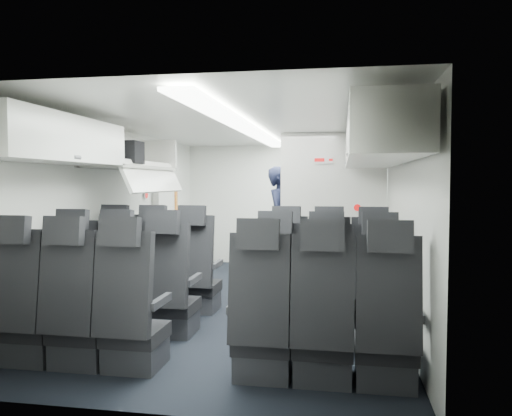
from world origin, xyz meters
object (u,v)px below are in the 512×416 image
(seat_row_front, at_px, (242,279))
(seat_row_rear, at_px, (195,324))
(seat_row_mid, at_px, (223,297))
(carry_on_bag, at_px, (122,153))
(flight_attendant, at_px, (281,222))
(boarding_door, at_px, (166,216))
(galley_unit, at_px, (333,213))

(seat_row_front, distance_m, seat_row_rear, 1.80)
(seat_row_mid, bearing_deg, carry_on_bag, 148.43)
(flight_attendant, bearing_deg, boarding_door, 107.06)
(carry_on_bag, bearing_deg, galley_unit, 53.84)
(seat_row_mid, xyz_separation_m, flight_attendant, (0.18, 3.09, 0.46))
(flight_attendant, bearing_deg, galley_unit, -22.11)
(seat_row_rear, relative_size, boarding_door, 1.79)
(seat_row_mid, height_order, seat_row_rear, same)
(seat_row_mid, distance_m, seat_row_rear, 0.90)
(seat_row_front, height_order, seat_row_mid, same)
(carry_on_bag, bearing_deg, boarding_door, 95.88)
(boarding_door, relative_size, flight_attendant, 1.08)
(galley_unit, distance_m, flight_attendant, 1.32)
(seat_row_front, relative_size, seat_row_rear, 1.00)
(seat_row_mid, bearing_deg, galley_unit, 77.12)
(seat_row_mid, xyz_separation_m, seat_row_rear, (0.00, -0.90, 0.00))
(galley_unit, height_order, boarding_door, galley_unit)
(seat_row_front, distance_m, carry_on_bag, 1.99)
(boarding_door, bearing_deg, flight_attendant, 3.25)
(boarding_door, bearing_deg, seat_row_mid, -61.23)
(seat_row_rear, relative_size, galley_unit, 1.75)
(seat_row_front, height_order, carry_on_bag, carry_on_bag)
(seat_row_rear, bearing_deg, galley_unit, 79.35)
(seat_row_mid, xyz_separation_m, boarding_door, (-1.64, 2.99, 0.55))
(seat_row_mid, relative_size, galley_unit, 1.75)
(boarding_door, distance_m, flight_attendant, 1.82)
(flight_attendant, bearing_deg, seat_row_front, -170.86)
(boarding_door, xyz_separation_m, flight_attendant, (1.82, 0.10, -0.09))
(seat_row_front, xyz_separation_m, boarding_door, (-1.64, 2.09, 0.55))
(galley_unit, relative_size, flight_attendant, 1.10)
(galley_unit, distance_m, carry_on_bag, 4.14)
(boarding_door, bearing_deg, carry_on_bag, -83.23)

